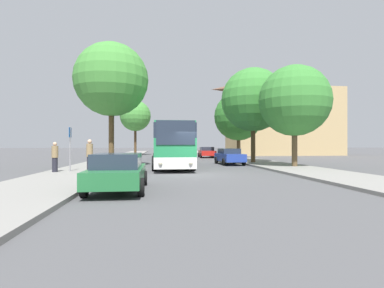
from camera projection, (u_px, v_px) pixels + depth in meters
The scene contains 17 objects.
ground_plane at pixel (198, 174), 17.62m from camera, with size 300.00×300.00×0.00m, color #4C4C4F.
sidewalk_left at pixel (75, 174), 16.83m from camera, with size 4.00×120.00×0.15m, color gray.
sidewalk_right at pixel (311, 172), 18.41m from camera, with size 4.00×120.00×0.15m, color gray.
building_right_background at pixel (281, 114), 51.40m from camera, with size 17.29×10.43×14.11m.
bus_front at pixel (172, 145), 22.68m from camera, with size 2.87×10.36×3.19m.
bus_middle at pixel (165, 144), 36.98m from camera, with size 2.72×11.23×3.45m.
parked_car_left_curb at pixel (118, 171), 11.18m from camera, with size 2.05×4.50×1.40m.
parked_car_right_near at pixel (229, 156), 26.05m from camera, with size 2.02×4.43×1.39m.
parked_car_right_far at pixel (207, 152), 40.01m from camera, with size 2.19×4.13×1.43m.
bus_stop_sign at pixel (70, 144), 17.84m from camera, with size 0.08×0.45×2.66m.
pedestrian_waiting_near at pixel (90, 156), 17.06m from camera, with size 0.36×0.36×1.88m.
pedestrian_waiting_far at pixel (55, 157), 17.31m from camera, with size 0.36×0.36×1.73m.
tree_left_near at pixel (111, 80), 22.63m from camera, with size 5.55×5.55×9.29m.
tree_left_far at pixel (135, 116), 48.66m from camera, with size 4.99×4.99×8.79m.
tree_right_near at pixel (253, 100), 26.94m from camera, with size 5.72×5.72×8.49m.
tree_right_mid at pixel (238, 116), 36.92m from camera, with size 5.98×5.98×8.08m.
tree_right_far at pixel (294, 101), 21.96m from camera, with size 5.20×5.20×7.41m.
Camera 1 is at (-2.33, -17.47, 1.73)m, focal length 28.00 mm.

